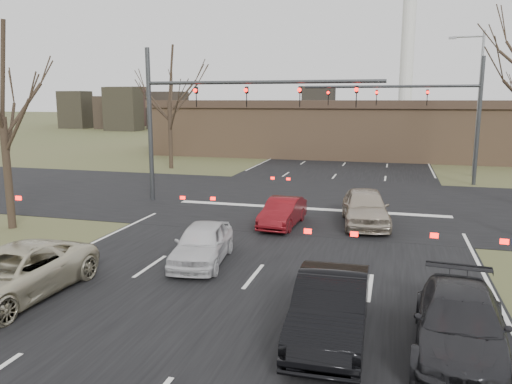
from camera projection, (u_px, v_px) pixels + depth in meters
ground at (221, 317)px, 12.48m from camera, size 360.00×360.00×0.00m
road_main at (365, 139)px, 69.32m from camera, size 14.00×300.00×0.02m
road_cross at (314, 201)px, 26.69m from camera, size 200.00×14.00×0.02m
building at (373, 128)px, 47.47m from camera, size 42.40×10.40×5.30m
mast_arm_near at (208, 105)px, 25.24m from camera, size 12.12×0.24×8.00m
mast_arm_far at (432, 105)px, 31.73m from camera, size 11.12×0.24×8.00m
streetlight_right_far at (476, 96)px, 34.59m from camera, size 2.34×0.25×10.00m
tree_left_far at (168, 73)px, 38.23m from camera, size 5.70×5.70×9.50m
car_silver_suv at (13, 274)px, 13.54m from camera, size 2.50×5.16×1.41m
car_white_sedan at (202, 243)px, 16.54m from camera, size 2.09×4.12×1.34m
car_black_hatch at (331, 307)px, 11.31m from camera, size 1.68×4.54×1.48m
car_charcoal_sedan at (460, 324)px, 10.59m from camera, size 2.23×4.74×1.34m
car_red_ahead at (283, 212)px, 21.37m from camera, size 1.49×3.74×1.21m
car_silver_ahead at (365, 207)px, 21.51m from camera, size 2.50×4.87×1.59m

